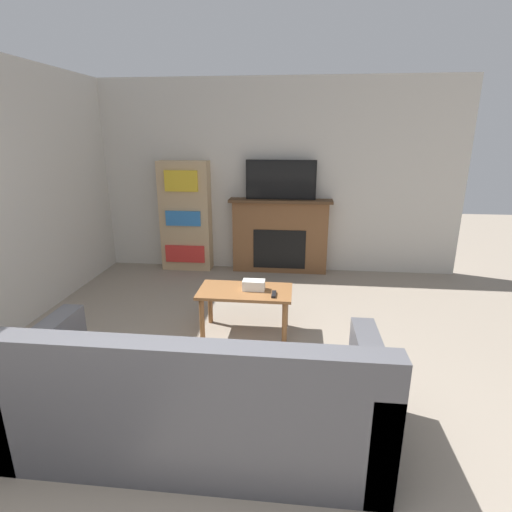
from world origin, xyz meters
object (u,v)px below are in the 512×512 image
Objects in this scene: tv at (281,180)px; couch at (197,402)px; bookshelf at (186,217)px; coffee_table at (245,297)px; fireplace at (280,236)px.

tv reaches higher than couch.
coffee_table is at bearing -59.63° from bookshelf.
bookshelf is (-1.38, -0.02, 0.26)m from fireplace.
coffee_table is (-0.25, -1.96, -0.14)m from fireplace.
coffee_table is 0.58× the size of bookshelf.
bookshelf reaches higher than fireplace.
fireplace is 3.51m from couch.
coffee_table is (-0.25, -1.94, -0.94)m from tv.
coffee_table is at bearing -97.27° from fireplace.
fireplace is at bearing 84.03° from couch.
couch is (-0.36, -3.47, -1.04)m from tv.
tv is 2.17m from coffee_table.
bookshelf is at bearing 106.39° from couch.
couch is at bearing -73.61° from bookshelf.
fireplace reaches higher than coffee_table.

